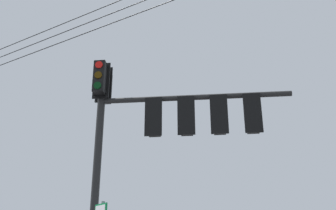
% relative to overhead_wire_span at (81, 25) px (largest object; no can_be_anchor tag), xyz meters
% --- Properties ---
extents(signal_mast_assembly, '(4.92, 2.38, 7.09)m').
position_rel_overhead_wire_span_xyz_m(signal_mast_assembly, '(-1.95, 1.31, -3.61)').
color(signal_mast_assembly, black).
rests_on(signal_mast_assembly, ground).
extents(overhead_wire_span, '(15.17, 17.52, 1.41)m').
position_rel_overhead_wire_span_xyz_m(overhead_wire_span, '(0.00, 0.00, 0.00)').
color(overhead_wire_span, black).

